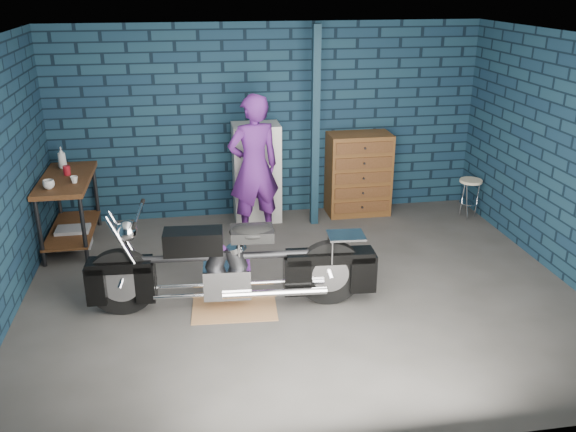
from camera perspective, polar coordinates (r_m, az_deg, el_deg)
name	(u,v)px	position (r m, az deg, el deg)	size (l,w,h in m)	color
ground	(301,291)	(6.80, 1.25, -7.01)	(6.00, 6.00, 0.00)	#474442
room_walls	(293,110)	(6.66, 0.48, 9.86)	(6.02, 5.01, 2.71)	#102538
support_post	(315,129)	(8.22, 2.57, 8.12)	(0.10, 0.10, 2.70)	#112735
workbench	(70,211)	(8.26, -19.71, 0.42)	(0.60, 1.40, 0.91)	#5B321B
drip_mat	(234,306)	(6.51, -5.04, -8.43)	(0.88, 0.66, 0.01)	#9B6F43
motorcycle	(233,259)	(6.26, -5.20, -4.04)	(2.53, 0.69, 1.11)	black
person	(254,167)	(7.91, -3.22, 4.59)	(0.70, 0.46, 1.90)	#592078
storage_bin	(74,237)	(8.29, -19.39, -1.89)	(0.42, 0.30, 0.26)	#97999F
locker	(257,173)	(8.54, -2.95, 4.05)	(0.65, 0.46, 1.38)	beige
tool_chest	(359,174)	(8.86, 6.63, 3.89)	(0.89, 0.49, 1.19)	brown
shop_stool	(469,199)	(9.09, 16.58, 1.56)	(0.31, 0.31, 0.57)	beige
cup_a	(49,184)	(7.72, -21.49, 2.77)	(0.14, 0.14, 0.11)	beige
cup_b	(74,180)	(7.84, -19.38, 3.23)	(0.09, 0.09, 0.08)	beige
mug_red	(67,170)	(8.19, -20.00, 4.04)	(0.09, 0.09, 0.12)	maroon
bottle	(62,158)	(8.49, -20.41, 5.13)	(0.11, 0.11, 0.28)	#97999F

